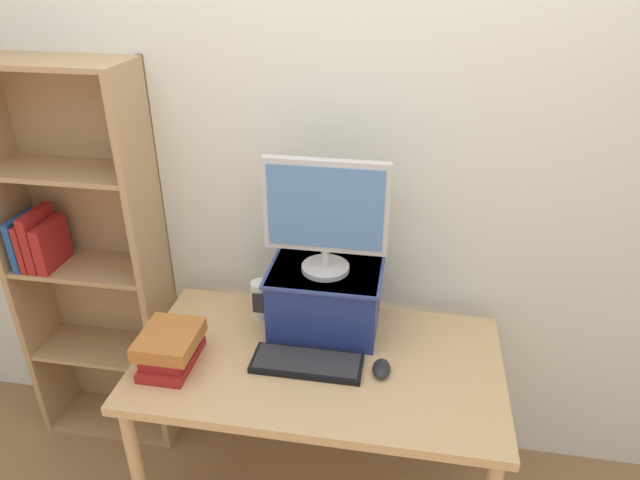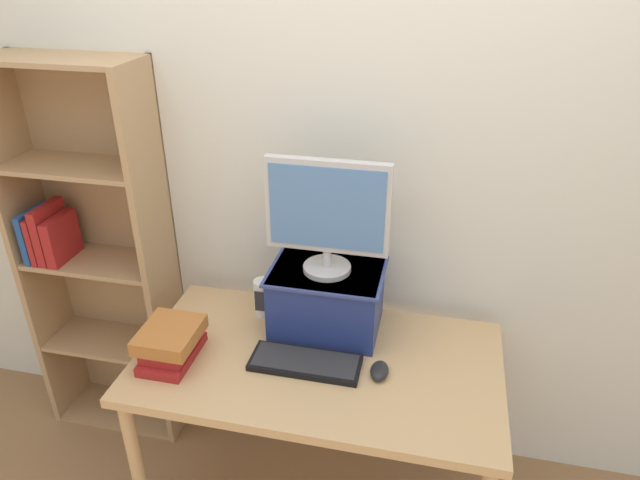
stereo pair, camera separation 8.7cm
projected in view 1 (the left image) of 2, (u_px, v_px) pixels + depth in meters
The scene contains 9 objects.
back_wall at pixel (339, 176), 2.25m from camera, with size 7.00×0.08×2.60m.
desk at pixel (319, 376), 2.13m from camera, with size 1.33×0.74×0.76m.
bookshelf_unit at pixel (87, 262), 2.47m from camera, with size 0.64×0.28×1.75m.
riser_box at pixel (325, 297), 2.21m from camera, with size 0.43×0.32×0.26m.
computer_monitor at pixel (326, 213), 2.04m from camera, with size 0.45×0.18×0.44m.
keyboard at pixel (307, 363), 2.05m from camera, with size 0.40×0.15×0.02m.
computer_mouse at pixel (381, 369), 2.02m from camera, with size 0.06×0.10×0.04m.
book_stack at pixel (170, 348), 2.04m from camera, with size 0.20×0.26×0.13m.
desk_speaker at pixel (261, 299), 2.30m from camera, with size 0.08×0.08×0.16m.
Camera 1 is at (0.28, -1.62, 2.13)m, focal length 32.00 mm.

